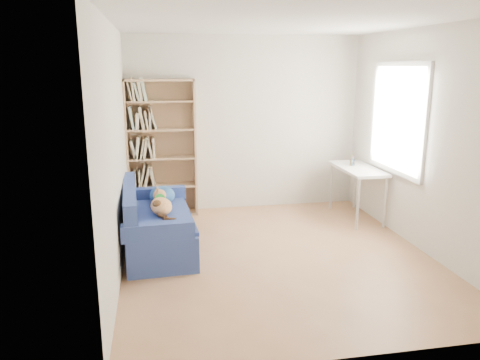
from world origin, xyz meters
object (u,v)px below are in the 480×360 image
sofa (155,224)px  desk (358,173)px  pen_cup (352,162)px  bookshelf (162,154)px

sofa → desk: bearing=10.4°
sofa → desk: sofa is taller
desk → pen_cup: bearing=106.3°
sofa → pen_cup: bearing=13.0°
bookshelf → desk: bookshelf is taller
sofa → bookshelf: size_ratio=0.83×
desk → pen_cup: 0.19m
pen_cup → sofa: bearing=-164.0°
desk → bookshelf: bearing=166.4°
sofa → pen_cup: pen_cup is taller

